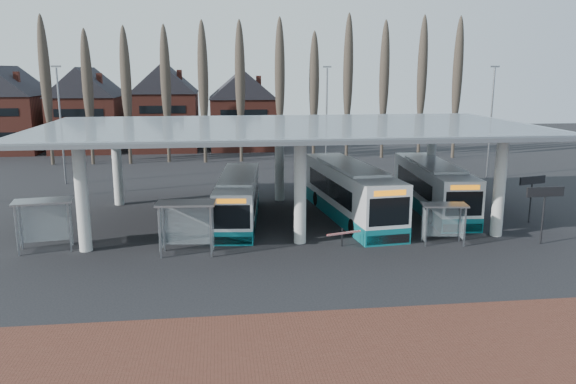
{
  "coord_description": "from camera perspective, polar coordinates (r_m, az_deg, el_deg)",
  "views": [
    {
      "loc": [
        -4.49,
        -28.39,
        9.83
      ],
      "look_at": [
        -0.14,
        7.0,
        2.04
      ],
      "focal_mm": 35.0,
      "sensor_mm": 36.0,
      "label": 1
    }
  ],
  "objects": [
    {
      "name": "barrier",
      "position": [
        31.63,
        5.67,
        -4.28
      ],
      "size": [
        2.06,
        0.87,
        1.06
      ],
      "rotation": [
        0.0,
        0.0,
        0.29
      ],
      "color": "black",
      "rests_on": "ground"
    },
    {
      "name": "bus_3",
      "position": [
        41.37,
        14.48,
        0.45
      ],
      "size": [
        3.4,
        12.32,
        3.38
      ],
      "rotation": [
        0.0,
        0.0,
        -0.07
      ],
      "color": "silver",
      "rests_on": "ground"
    },
    {
      "name": "lamp_post_b",
      "position": [
        55.57,
        3.94,
        7.66
      ],
      "size": [
        0.8,
        0.16,
        10.17
      ],
      "color": "slate",
      "rests_on": "ground"
    },
    {
      "name": "station_canopy",
      "position": [
        36.9,
        0.03,
        5.87
      ],
      "size": [
        32.0,
        16.0,
        6.34
      ],
      "color": "silver",
      "rests_on": "ground"
    },
    {
      "name": "townhouse_row",
      "position": [
        73.36,
        -16.02,
        8.81
      ],
      "size": [
        36.8,
        10.3,
        12.25
      ],
      "color": "maroon",
      "rests_on": "ground"
    },
    {
      "name": "bus_2",
      "position": [
        38.1,
        6.33,
        -0.06
      ],
      "size": [
        4.19,
        13.23,
        3.61
      ],
      "rotation": [
        0.0,
        0.0,
        0.11
      ],
      "color": "silver",
      "rests_on": "ground"
    },
    {
      "name": "poplar_row",
      "position": [
        61.56,
        -2.88,
        11.33
      ],
      "size": [
        45.1,
        1.1,
        14.5
      ],
      "color": "#473D33",
      "rests_on": "ground"
    },
    {
      "name": "shelter_0",
      "position": [
        33.75,
        -23.54,
        -2.0
      ],
      "size": [
        3.28,
        2.01,
        2.86
      ],
      "rotation": [
        0.0,
        0.0,
        0.16
      ],
      "color": "gray",
      "rests_on": "ground"
    },
    {
      "name": "bus_1",
      "position": [
        37.26,
        -5.06,
        -0.71
      ],
      "size": [
        3.49,
        11.29,
        3.09
      ],
      "rotation": [
        0.0,
        0.0,
        -0.1
      ],
      "color": "silver",
      "rests_on": "ground"
    },
    {
      "name": "info_sign_0",
      "position": [
        34.95,
        24.65,
        -0.39
      ],
      "size": [
        2.26,
        0.2,
        3.36
      ],
      "rotation": [
        0.0,
        0.0,
        0.03
      ],
      "color": "black",
      "rests_on": "ground"
    },
    {
      "name": "ground",
      "position": [
        30.37,
        1.89,
        -6.56
      ],
      "size": [
        140.0,
        140.0,
        0.0
      ],
      "primitive_type": "plane",
      "color": "black",
      "rests_on": "ground"
    },
    {
      "name": "brick_strip",
      "position": [
        19.62,
        7.56,
        -17.8
      ],
      "size": [
        70.0,
        10.0,
        0.03
      ],
      "primitive_type": "cube",
      "color": "#542D21",
      "rests_on": "ground"
    },
    {
      "name": "shelter_2",
      "position": [
        33.39,
        15.51,
        -2.21
      ],
      "size": [
        2.69,
        1.62,
        2.35
      ],
      "rotation": [
        0.0,
        0.0,
        -0.15
      ],
      "color": "gray",
      "rests_on": "ground"
    },
    {
      "name": "lamp_post_c",
      "position": [
        54.42,
        19.92,
        6.86
      ],
      "size": [
        0.8,
        0.16,
        10.17
      ],
      "color": "slate",
      "rests_on": "ground"
    },
    {
      "name": "lamp_post_a",
      "position": [
        52.36,
        -22.08,
        6.51
      ],
      "size": [
        0.8,
        0.16,
        10.17
      ],
      "color": "slate",
      "rests_on": "ground"
    },
    {
      "name": "shelter_1",
      "position": [
        30.81,
        -10.25,
        -2.38
      ],
      "size": [
        3.23,
        1.78,
        2.9
      ],
      "rotation": [
        0.0,
        0.0,
        -0.07
      ],
      "color": "gray",
      "rests_on": "ground"
    },
    {
      "name": "info_sign_1",
      "position": [
        39.63,
        23.56,
        0.77
      ],
      "size": [
        2.03,
        0.67,
        3.09
      ],
      "rotation": [
        0.0,
        0.0,
        0.27
      ],
      "color": "black",
      "rests_on": "ground"
    }
  ]
}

